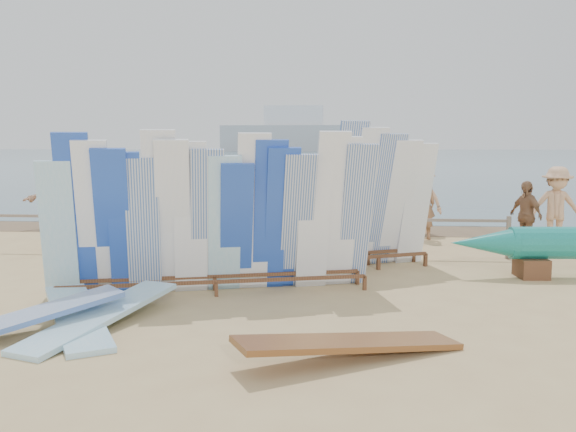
# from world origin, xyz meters

# --- Properties ---
(ground) EXTENTS (160.00, 160.00, 0.00)m
(ground) POSITION_xyz_m (0.00, 0.00, 0.00)
(ground) COLOR tan
(ground) RESTS_ON ground
(ocean) EXTENTS (320.00, 240.00, 0.02)m
(ocean) POSITION_xyz_m (0.00, 128.00, 0.00)
(ocean) COLOR #426476
(ocean) RESTS_ON ground
(wet_sand_strip) EXTENTS (40.00, 2.60, 0.01)m
(wet_sand_strip) POSITION_xyz_m (0.00, 7.20, 0.00)
(wet_sand_strip) COLOR brown
(wet_sand_strip) RESTS_ON ground
(distant_ship) EXTENTS (45.00, 8.00, 14.00)m
(distant_ship) POSITION_xyz_m (-12.00, 180.00, 5.31)
(distant_ship) COLOR #999EA3
(distant_ship) RESTS_ON ocean
(fence) EXTENTS (12.08, 0.08, 0.90)m
(fence) POSITION_xyz_m (0.00, 3.00, 0.63)
(fence) COLOR gray
(fence) RESTS_ON ground
(main_surfboard_rack) EXTENTS (5.21, 1.97, 2.61)m
(main_surfboard_rack) POSITION_xyz_m (0.52, -0.44, 1.17)
(main_surfboard_rack) COLOR brown
(main_surfboard_rack) RESTS_ON ground
(side_surfboard_rack) EXTENTS (2.49, 1.55, 2.82)m
(side_surfboard_rack) POSITION_xyz_m (3.14, 1.85, 1.26)
(side_surfboard_rack) COLOR brown
(side_surfboard_rack) RESTS_ON ground
(vendor_table) EXTENTS (0.85, 0.67, 1.03)m
(vendor_table) POSITION_xyz_m (2.32, 1.11, 0.34)
(vendor_table) COLOR brown
(vendor_table) RESTS_ON ground
(flat_board_b) EXTENTS (1.39, 2.73, 0.32)m
(flat_board_b) POSITION_xyz_m (-0.62, -2.36, 0.00)
(flat_board_b) COLOR #88C1DB
(flat_board_b) RESTS_ON ground
(flat_board_e) EXTENTS (2.33, 2.26, 0.44)m
(flat_board_e) POSITION_xyz_m (-1.51, -2.90, 0.00)
(flat_board_e) COLOR silver
(flat_board_e) RESTS_ON ground
(flat_board_c) EXTENTS (2.63, 1.77, 0.36)m
(flat_board_c) POSITION_xyz_m (2.64, -3.26, 0.00)
(flat_board_c) COLOR brown
(flat_board_c) RESTS_ON ground
(flat_board_a) EXTENTS (1.87, 2.60, 0.26)m
(flat_board_a) POSITION_xyz_m (-0.98, -2.31, 0.00)
(flat_board_a) COLOR #88C1DB
(flat_board_a) RESTS_ON ground
(beach_chair_left) EXTENTS (0.63, 0.65, 0.86)m
(beach_chair_left) POSITION_xyz_m (-0.42, 3.47, 0.25)
(beach_chair_left) COLOR red
(beach_chair_left) RESTS_ON ground
(beach_chair_right) EXTENTS (0.81, 0.82, 0.93)m
(beach_chair_right) POSITION_xyz_m (0.28, 3.88, 0.27)
(beach_chair_right) COLOR red
(beach_chair_right) RESTS_ON ground
(stroller) EXTENTS (0.79, 0.96, 1.13)m
(stroller) POSITION_xyz_m (3.27, 3.53, 0.45)
(stroller) COLOR red
(stroller) RESTS_ON ground
(beachgoer_4) EXTENTS (0.97, 0.61, 1.54)m
(beachgoer_4) POSITION_xyz_m (-0.44, 5.43, 0.77)
(beachgoer_4) COLOR #8C6042
(beachgoer_4) RESTS_ON ground
(beachgoer_10) EXTENTS (0.77, 1.00, 1.57)m
(beachgoer_10) POSITION_xyz_m (6.68, 4.18, 0.78)
(beachgoer_10) COLOR #8C6042
(beachgoer_10) RESTS_ON ground
(beachgoer_7) EXTENTS (0.68, 0.39, 1.82)m
(beachgoer_7) POSITION_xyz_m (4.54, 5.51, 0.91)
(beachgoer_7) COLOR #8C6042
(beachgoer_7) RESTS_ON ground
(beachgoer_0) EXTENTS (0.86, 0.79, 1.63)m
(beachgoer_0) POSITION_xyz_m (-3.73, 4.76, 0.81)
(beachgoer_0) COLOR tan
(beachgoer_0) RESTS_ON ground
(beachgoer_9) EXTENTS (1.21, 1.06, 1.78)m
(beachgoer_9) POSITION_xyz_m (4.69, 6.53, 0.89)
(beachgoer_9) COLOR tan
(beachgoer_9) RESTS_ON ground
(beachgoer_11) EXTENTS (1.47, 1.11, 1.54)m
(beachgoer_11) POSITION_xyz_m (-5.78, 6.78, 0.77)
(beachgoer_11) COLOR beige
(beachgoer_11) RESTS_ON ground
(beachgoer_3) EXTENTS (0.55, 1.04, 1.53)m
(beachgoer_3) POSITION_xyz_m (-1.00, 5.63, 0.77)
(beachgoer_3) COLOR tan
(beachgoer_3) RESTS_ON ground
(beachgoer_5) EXTENTS (1.07, 1.62, 1.67)m
(beachgoer_5) POSITION_xyz_m (2.24, 6.21, 0.84)
(beachgoer_5) COLOR beige
(beachgoer_5) RESTS_ON ground
(beachgoer_extra_0) EXTENTS (1.26, 0.62, 1.88)m
(beachgoer_extra_0) POSITION_xyz_m (7.48, 4.56, 0.94)
(beachgoer_extra_0) COLOR tan
(beachgoer_extra_0) RESTS_ON ground
(beachgoer_2) EXTENTS (0.90, 0.55, 1.74)m
(beachgoer_2) POSITION_xyz_m (-2.59, 3.79, 0.87)
(beachgoer_2) COLOR beige
(beachgoer_2) RESTS_ON ground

